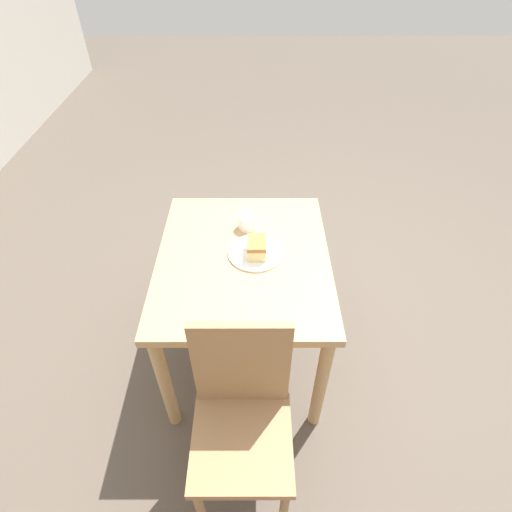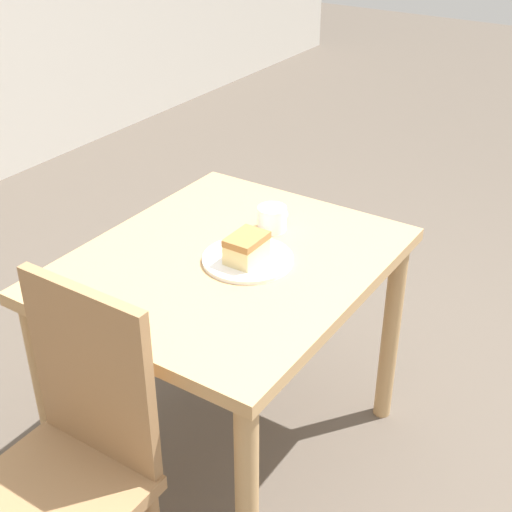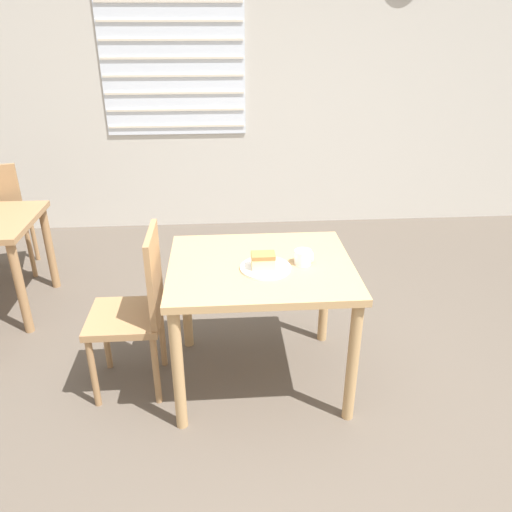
{
  "view_description": "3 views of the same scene",
  "coord_description": "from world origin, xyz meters",
  "px_view_note": "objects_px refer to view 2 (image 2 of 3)",
  "views": [
    {
      "loc": [
        -1.53,
        0.47,
        2.04
      ],
      "look_at": [
        -0.14,
        0.46,
        0.77
      ],
      "focal_mm": 28.0,
      "sensor_mm": 36.0,
      "label": 1
    },
    {
      "loc": [
        -1.58,
        -0.53,
        1.8
      ],
      "look_at": [
        -0.12,
        0.43,
        0.79
      ],
      "focal_mm": 50.0,
      "sensor_mm": 36.0,
      "label": 2
    },
    {
      "loc": [
        -0.32,
        -1.84,
        1.94
      ],
      "look_at": [
        -0.16,
        0.49,
        0.82
      ],
      "focal_mm": 35.0,
      "sensor_mm": 36.0,
      "label": 3
    }
  ],
  "objects_px": {
    "chair_near_window": "(68,463)",
    "plate": "(248,259)",
    "dining_table_near": "(228,290)",
    "cake_slice": "(247,248)",
    "coffee_mug": "(273,218)"
  },
  "relations": [
    {
      "from": "cake_slice",
      "to": "dining_table_near",
      "type": "bearing_deg",
      "value": 95.85
    },
    {
      "from": "coffee_mug",
      "to": "plate",
      "type": "bearing_deg",
      "value": -167.84
    },
    {
      "from": "dining_table_near",
      "to": "plate",
      "type": "height_order",
      "value": "plate"
    },
    {
      "from": "chair_near_window",
      "to": "plate",
      "type": "height_order",
      "value": "chair_near_window"
    },
    {
      "from": "chair_near_window",
      "to": "coffee_mug",
      "type": "distance_m",
      "value": 0.94
    },
    {
      "from": "chair_near_window",
      "to": "coffee_mug",
      "type": "xyz_separation_m",
      "value": [
        0.9,
        -0.01,
        0.27
      ]
    },
    {
      "from": "dining_table_near",
      "to": "plate",
      "type": "xyz_separation_m",
      "value": [
        0.02,
        -0.06,
        0.12
      ]
    },
    {
      "from": "plate",
      "to": "cake_slice",
      "type": "bearing_deg",
      "value": -158.53
    },
    {
      "from": "chair_near_window",
      "to": "plate",
      "type": "distance_m",
      "value": 0.74
    },
    {
      "from": "cake_slice",
      "to": "coffee_mug",
      "type": "xyz_separation_m",
      "value": [
        0.22,
        0.05,
        -0.01
      ]
    },
    {
      "from": "plate",
      "to": "cake_slice",
      "type": "height_order",
      "value": "cake_slice"
    },
    {
      "from": "dining_table_near",
      "to": "chair_near_window",
      "type": "height_order",
      "value": "chair_near_window"
    },
    {
      "from": "dining_table_near",
      "to": "cake_slice",
      "type": "xyz_separation_m",
      "value": [
        0.01,
        -0.06,
        0.16
      ]
    },
    {
      "from": "chair_near_window",
      "to": "cake_slice",
      "type": "height_order",
      "value": "chair_near_window"
    },
    {
      "from": "plate",
      "to": "chair_near_window",
      "type": "bearing_deg",
      "value": 175.55
    }
  ]
}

